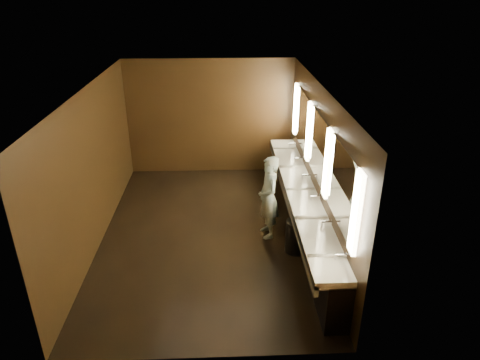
% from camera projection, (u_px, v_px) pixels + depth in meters
% --- Properties ---
extents(floor, '(6.00, 6.00, 0.00)m').
position_uv_depth(floor, '(209.00, 233.00, 8.23)').
color(floor, black).
rests_on(floor, ground).
extents(ceiling, '(4.00, 6.00, 0.02)m').
position_uv_depth(ceiling, '(204.00, 88.00, 7.04)').
color(ceiling, '#2D2D2B').
rests_on(ceiling, wall_back).
extents(wall_back, '(4.00, 0.02, 2.80)m').
position_uv_depth(wall_back, '(210.00, 117.00, 10.35)').
color(wall_back, black).
rests_on(wall_back, floor).
extents(wall_front, '(4.00, 0.02, 2.80)m').
position_uv_depth(wall_front, '(199.00, 269.00, 4.92)').
color(wall_front, black).
rests_on(wall_front, floor).
extents(wall_left, '(0.02, 6.00, 2.80)m').
position_uv_depth(wall_left, '(93.00, 168.00, 7.56)').
color(wall_left, black).
rests_on(wall_left, floor).
extents(wall_right, '(0.02, 6.00, 2.80)m').
position_uv_depth(wall_right, '(317.00, 165.00, 7.71)').
color(wall_right, black).
rests_on(wall_right, floor).
extents(sink_counter, '(0.55, 5.40, 1.01)m').
position_uv_depth(sink_counter, '(303.00, 209.00, 8.09)').
color(sink_counter, black).
rests_on(sink_counter, floor).
extents(mirror_band, '(0.06, 5.03, 1.15)m').
position_uv_depth(mirror_band, '(318.00, 146.00, 7.56)').
color(mirror_band, '#FDEDB9').
rests_on(mirror_band, wall_right).
extents(person, '(0.47, 0.63, 1.59)m').
position_uv_depth(person, '(269.00, 197.00, 7.86)').
color(person, '#9BCCE7').
rests_on(person, floor).
extents(trash_bin, '(0.43, 0.43, 0.61)m').
position_uv_depth(trash_bin, '(296.00, 236.00, 7.58)').
color(trash_bin, black).
rests_on(trash_bin, floor).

